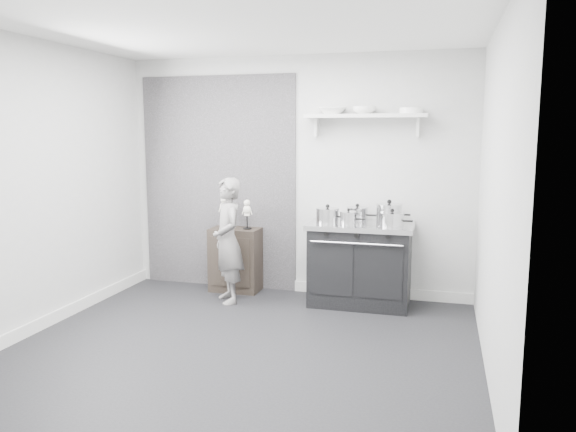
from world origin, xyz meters
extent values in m
plane|color=black|center=(0.00, 0.00, 0.00)|extent=(4.00, 4.00, 0.00)
cube|color=beige|center=(0.00, 1.80, 1.35)|extent=(4.00, 0.02, 2.70)
cube|color=beige|center=(0.00, -1.80, 1.35)|extent=(4.00, 0.02, 2.70)
cube|color=beige|center=(-2.00, 0.00, 1.35)|extent=(0.02, 3.60, 2.70)
cube|color=beige|center=(2.00, 0.00, 1.35)|extent=(0.02, 3.60, 2.70)
cube|color=silver|center=(0.00, 0.00, 2.70)|extent=(4.00, 3.60, 0.02)
cube|color=black|center=(-0.95, 1.79, 1.25)|extent=(1.90, 0.02, 2.50)
cube|color=silver|center=(1.00, 1.78, 0.06)|extent=(2.00, 0.03, 0.12)
cube|color=silver|center=(-1.98, 0.00, 0.06)|extent=(0.03, 3.60, 0.12)
cube|color=silver|center=(0.80, 1.67, 2.02)|extent=(1.30, 0.26, 0.04)
cube|color=silver|center=(0.25, 1.74, 1.90)|extent=(0.03, 0.12, 0.20)
cube|color=silver|center=(1.35, 1.74, 1.90)|extent=(0.03, 0.12, 0.20)
cube|color=black|center=(0.80, 1.48, 0.42)|extent=(1.05, 0.63, 0.84)
cube|color=silver|center=(0.80, 1.48, 0.86)|extent=(1.11, 0.67, 0.05)
cube|color=black|center=(0.55, 1.17, 0.44)|extent=(0.44, 0.02, 0.54)
cube|color=black|center=(1.05, 1.17, 0.44)|extent=(0.44, 0.02, 0.54)
cylinder|color=silver|center=(0.80, 1.13, 0.73)|extent=(0.94, 0.02, 0.02)
cylinder|color=black|center=(0.49, 1.15, 0.82)|extent=(0.04, 0.03, 0.04)
cylinder|color=black|center=(0.80, 1.15, 0.82)|extent=(0.04, 0.03, 0.04)
cylinder|color=black|center=(1.12, 1.15, 0.82)|extent=(0.04, 0.03, 0.04)
cube|color=black|center=(-0.68, 1.61, 0.37)|extent=(0.57, 0.33, 0.74)
imported|color=slate|center=(-0.60, 1.18, 0.68)|extent=(0.56, 0.59, 1.37)
cylinder|color=#BDBDBF|center=(0.46, 1.38, 0.96)|extent=(0.24, 0.24, 0.15)
cylinder|color=#BDBDBF|center=(0.46, 1.38, 1.04)|extent=(0.24, 0.24, 0.02)
sphere|color=black|center=(0.46, 1.38, 1.07)|extent=(0.04, 0.04, 0.04)
cylinder|color=black|center=(0.61, 1.38, 0.96)|extent=(0.10, 0.02, 0.02)
cylinder|color=#BDBDBF|center=(0.74, 1.62, 0.96)|extent=(0.23, 0.23, 0.14)
cylinder|color=#BDBDBF|center=(0.74, 1.62, 1.03)|extent=(0.23, 0.23, 0.02)
sphere|color=black|center=(0.74, 1.62, 1.06)|extent=(0.04, 0.04, 0.04)
cylinder|color=black|center=(0.89, 1.62, 0.96)|extent=(0.10, 0.02, 0.02)
cylinder|color=#BDBDBF|center=(1.09, 1.57, 0.98)|extent=(0.27, 0.27, 0.19)
cylinder|color=#BDBDBF|center=(1.09, 1.57, 1.08)|extent=(0.28, 0.28, 0.02)
sphere|color=black|center=(1.09, 1.57, 1.12)|extent=(0.05, 0.05, 0.05)
cylinder|color=black|center=(1.26, 1.57, 0.98)|extent=(0.10, 0.02, 0.02)
cylinder|color=#BDBDBF|center=(1.14, 1.32, 0.95)|extent=(0.24, 0.24, 0.13)
cylinder|color=#BDBDBF|center=(1.14, 1.32, 1.03)|extent=(0.25, 0.25, 0.02)
sphere|color=black|center=(1.14, 1.32, 1.06)|extent=(0.04, 0.04, 0.04)
cylinder|color=black|center=(1.30, 1.32, 0.95)|extent=(0.10, 0.02, 0.02)
cylinder|color=#BDBDBF|center=(0.69, 1.33, 0.95)|extent=(0.17, 0.17, 0.13)
cylinder|color=#BDBDBF|center=(0.69, 1.33, 1.02)|extent=(0.18, 0.18, 0.02)
sphere|color=black|center=(0.69, 1.33, 1.04)|extent=(0.03, 0.03, 0.03)
cylinder|color=black|center=(0.82, 1.33, 0.95)|extent=(0.10, 0.02, 0.02)
imported|color=white|center=(0.44, 1.67, 2.08)|extent=(0.30, 0.30, 0.07)
imported|color=white|center=(0.78, 1.67, 2.08)|extent=(0.25, 0.25, 0.08)
cylinder|color=white|center=(1.28, 1.67, 2.07)|extent=(0.24, 0.24, 0.06)
camera|label=1|loc=(1.61, -4.41, 1.85)|focal=35.00mm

